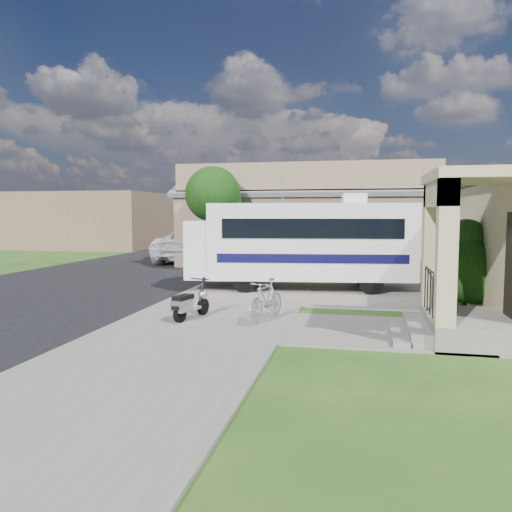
% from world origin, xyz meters
% --- Properties ---
extents(ground, '(120.00, 120.00, 0.00)m').
position_xyz_m(ground, '(0.00, 0.00, 0.00)').
color(ground, '#1C4713').
extents(street_slab, '(9.00, 80.00, 0.02)m').
position_xyz_m(street_slab, '(-7.50, 10.00, 0.01)').
color(street_slab, black).
rests_on(street_slab, ground).
extents(sidewalk_slab, '(4.00, 80.00, 0.06)m').
position_xyz_m(sidewalk_slab, '(-1.00, 10.00, 0.03)').
color(sidewalk_slab, '#64615A').
rests_on(sidewalk_slab, ground).
extents(driveway_slab, '(7.00, 6.00, 0.05)m').
position_xyz_m(driveway_slab, '(1.50, 4.50, 0.03)').
color(driveway_slab, '#64615A').
rests_on(driveway_slab, ground).
extents(walk_slab, '(4.00, 3.00, 0.05)m').
position_xyz_m(walk_slab, '(3.00, -1.00, 0.03)').
color(walk_slab, '#64615A').
rests_on(walk_slab, ground).
extents(warehouse, '(12.50, 8.40, 5.04)m').
position_xyz_m(warehouse, '(0.00, 13.97, 1.99)').
color(warehouse, '#856B53').
rests_on(warehouse, ground).
extents(distant_bldg_far, '(10.00, 8.00, 4.00)m').
position_xyz_m(distant_bldg_far, '(-17.00, 22.00, 2.00)').
color(distant_bldg_far, brown).
rests_on(distant_bldg_far, ground).
extents(distant_bldg_near, '(8.00, 7.00, 3.20)m').
position_xyz_m(distant_bldg_near, '(-15.00, 34.00, 1.60)').
color(distant_bldg_near, '#856B53').
rests_on(distant_bldg_near, ground).
extents(street_tree_a, '(2.44, 2.40, 4.58)m').
position_xyz_m(street_tree_a, '(-3.70, 9.05, 3.25)').
color(street_tree_a, black).
rests_on(street_tree_a, ground).
extents(street_tree_b, '(2.44, 2.40, 4.73)m').
position_xyz_m(street_tree_b, '(-3.70, 19.05, 3.39)').
color(street_tree_b, black).
rests_on(street_tree_b, ground).
extents(street_tree_c, '(2.44, 2.40, 4.42)m').
position_xyz_m(street_tree_c, '(-3.70, 28.05, 3.10)').
color(street_tree_c, black).
rests_on(street_tree_c, ground).
extents(motorhome, '(7.60, 3.26, 3.77)m').
position_xyz_m(motorhome, '(0.62, 4.65, 1.62)').
color(motorhome, silver).
rests_on(motorhome, ground).
extents(shrub, '(1.98, 1.89, 2.43)m').
position_xyz_m(shrub, '(5.24, 1.77, 1.24)').
color(shrub, black).
rests_on(shrub, ground).
extents(scooter, '(0.64, 1.41, 0.94)m').
position_xyz_m(scooter, '(-1.41, -0.81, 0.43)').
color(scooter, black).
rests_on(scooter, ground).
extents(bicycle, '(0.89, 1.70, 0.98)m').
position_xyz_m(bicycle, '(0.40, -0.60, 0.49)').
color(bicycle, '#B0B0B8').
rests_on(bicycle, ground).
extents(pickup_truck, '(3.26, 6.51, 1.77)m').
position_xyz_m(pickup_truck, '(-5.84, 13.12, 0.89)').
color(pickup_truck, white).
rests_on(pickup_truck, ground).
extents(van, '(3.72, 6.78, 1.86)m').
position_xyz_m(van, '(-6.54, 19.74, 0.93)').
color(van, white).
rests_on(van, ground).
extents(garden_hose, '(0.35, 0.35, 0.16)m').
position_xyz_m(garden_hose, '(3.81, -0.36, 0.08)').
color(garden_hose, '#176113').
rests_on(garden_hose, ground).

